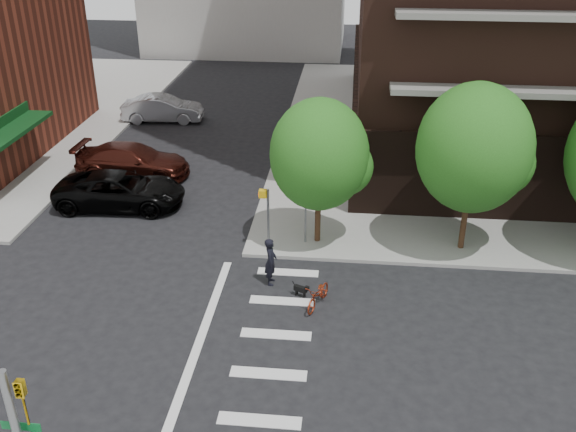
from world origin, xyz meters
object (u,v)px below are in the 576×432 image
object	(u,v)px
parked_car_silver	(163,109)
scooter	(318,295)
parked_car_black	(120,190)
parked_car_maroon	(133,161)
dog_walker	(271,261)

from	to	relation	value
parked_car_silver	scooter	bearing A→B (deg)	-155.13
parked_car_black	scooter	bearing A→B (deg)	-129.12
parked_car_silver	scooter	world-z (taller)	parked_car_silver
parked_car_maroon	parked_car_black	bearing A→B (deg)	-169.15
parked_car_maroon	scooter	xyz separation A→B (m)	(10.40, -10.95, -0.39)
parked_car_maroon	scooter	size ratio (longest dim) A/B	3.33
parked_car_black	parked_car_silver	size ratio (longest dim) A/B	1.17
parked_car_black	scooter	xyz separation A→B (m)	(9.82, -7.29, -0.37)
parked_car_maroon	parked_car_silver	world-z (taller)	parked_car_maroon
parked_car_maroon	scooter	world-z (taller)	parked_car_maroon
parked_car_black	scooter	distance (m)	12.24
parked_car_black	parked_car_silver	xyz separation A→B (m)	(-1.53, 12.71, 0.01)
parked_car_black	dog_walker	world-z (taller)	dog_walker
parked_car_silver	parked_car_black	bearing A→B (deg)	-177.82
parked_car_black	parked_car_maroon	xyz separation A→B (m)	(-0.58, 3.65, 0.02)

